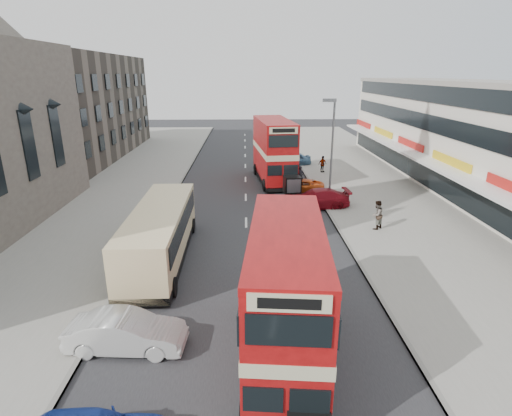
% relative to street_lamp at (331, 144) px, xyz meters
% --- Properties ---
extents(ground, '(160.00, 160.00, 0.00)m').
position_rel_street_lamp_xyz_m(ground, '(-6.52, -18.00, -4.78)').
color(ground, '#28282B').
rests_on(ground, ground).
extents(road_surface, '(12.00, 90.00, 0.01)m').
position_rel_street_lamp_xyz_m(road_surface, '(-6.52, 2.00, -4.78)').
color(road_surface, '#28282B').
rests_on(road_surface, ground).
extents(pavement_right, '(12.00, 90.00, 0.15)m').
position_rel_street_lamp_xyz_m(pavement_right, '(5.48, 2.00, -4.71)').
color(pavement_right, gray).
rests_on(pavement_right, ground).
extents(pavement_left, '(12.00, 90.00, 0.15)m').
position_rel_street_lamp_xyz_m(pavement_left, '(-18.52, 2.00, -4.71)').
color(pavement_left, gray).
rests_on(pavement_left, ground).
extents(kerb_left, '(0.20, 90.00, 0.16)m').
position_rel_street_lamp_xyz_m(kerb_left, '(-12.62, 2.00, -4.71)').
color(kerb_left, gray).
rests_on(kerb_left, ground).
extents(kerb_right, '(0.20, 90.00, 0.16)m').
position_rel_street_lamp_xyz_m(kerb_right, '(-0.42, 2.00, -4.71)').
color(kerb_right, gray).
rests_on(kerb_right, ground).
extents(brick_terrace, '(14.00, 28.00, 12.00)m').
position_rel_street_lamp_xyz_m(brick_terrace, '(-28.52, 20.00, 1.22)').
color(brick_terrace, '#66594C').
rests_on(brick_terrace, ground).
extents(commercial_row, '(9.90, 46.20, 9.30)m').
position_rel_street_lamp_xyz_m(commercial_row, '(13.42, 4.00, -0.09)').
color(commercial_row, silver).
rests_on(commercial_row, ground).
extents(street_lamp, '(1.00, 0.20, 8.12)m').
position_rel_street_lamp_xyz_m(street_lamp, '(0.00, 0.00, 0.00)').
color(street_lamp, slate).
rests_on(street_lamp, ground).
extents(bus_main, '(3.16, 9.10, 4.91)m').
position_rel_street_lamp_xyz_m(bus_main, '(-5.20, -18.19, -2.20)').
color(bus_main, black).
rests_on(bus_main, ground).
extents(bus_second, '(3.80, 10.31, 5.63)m').
position_rel_street_lamp_xyz_m(bus_second, '(-3.81, 7.20, -1.82)').
color(bus_second, black).
rests_on(bus_second, ground).
extents(coach, '(2.80, 10.45, 2.76)m').
position_rel_street_lamp_xyz_m(coach, '(-11.25, -9.69, -3.16)').
color(coach, black).
rests_on(coach, ground).
extents(car_left_front, '(4.48, 1.82, 1.45)m').
position_rel_street_lamp_xyz_m(car_left_front, '(-11.04, -17.40, -4.06)').
color(car_left_front, silver).
rests_on(car_left_front, ground).
extents(car_right_a, '(5.18, 2.33, 1.47)m').
position_rel_street_lamp_xyz_m(car_right_a, '(-1.12, -0.93, -4.05)').
color(car_right_a, maroon).
rests_on(car_right_a, ground).
extents(car_right_b, '(4.02, 2.13, 1.08)m').
position_rel_street_lamp_xyz_m(car_right_b, '(-1.60, 3.59, -4.25)').
color(car_right_b, '#DD5216').
rests_on(car_right_b, ground).
extents(car_right_c, '(4.55, 2.22, 1.49)m').
position_rel_street_lamp_xyz_m(car_right_c, '(-1.38, 14.07, -4.04)').
color(car_right_c, '#5483A8').
rests_on(car_right_c, ground).
extents(pedestrian_near, '(0.87, 0.83, 1.96)m').
position_rel_street_lamp_xyz_m(pedestrian_near, '(2.01, -5.79, -3.66)').
color(pedestrian_near, gray).
rests_on(pedestrian_near, pavement_right).
extents(pedestrian_far, '(1.07, 0.84, 1.69)m').
position_rel_street_lamp_xyz_m(pedestrian_far, '(1.43, 10.23, -3.79)').
color(pedestrian_far, gray).
rests_on(pedestrian_far, pavement_right).
extents(cyclist, '(0.72, 1.76, 2.21)m').
position_rel_street_lamp_xyz_m(cyclist, '(-1.74, 3.85, -4.02)').
color(cyclist, gray).
rests_on(cyclist, ground).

